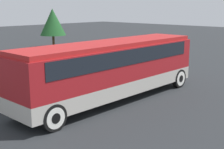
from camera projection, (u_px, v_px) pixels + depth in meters
The scene contains 5 objects.
ground_plane at pixel (112, 100), 16.22m from camera, with size 120.00×120.00×0.00m, color #26282B.
tour_bus at pixel (113, 65), 15.89m from camera, with size 11.18×2.56×3.06m.
parked_car_near at pixel (34, 75), 18.70m from camera, with size 4.09×1.78×1.50m.
parked_car_far at pixel (52, 65), 22.46m from camera, with size 4.30×1.95×1.30m.
tree_center at pixel (53, 22), 36.71m from camera, with size 3.04×3.04×4.52m.
Camera 1 is at (-11.36, -10.62, 4.80)m, focal length 50.00 mm.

